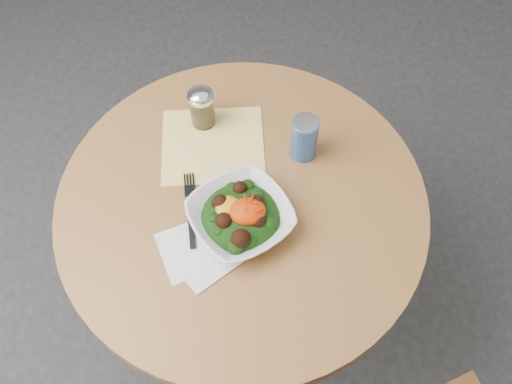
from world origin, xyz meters
TOP-DOWN VIEW (x-y plane):
  - ground at (0.00, 0.00)m, footprint 6.00×6.00m
  - table at (0.00, 0.00)m, footprint 0.90×0.90m
  - cloth_napkin at (-0.05, 0.17)m, footprint 0.28×0.26m
  - paper_napkins at (-0.12, -0.12)m, footprint 0.20×0.20m
  - salad_bowl at (-0.01, -0.06)m, footprint 0.30×0.30m
  - fork at (-0.12, -0.01)m, footprint 0.03×0.21m
  - spice_shaker at (-0.07, 0.25)m, footprint 0.07×0.07m
  - beverage_can at (0.17, 0.11)m, footprint 0.07×0.07m

SIDE VIEW (x-z plane):
  - ground at x=0.00m, z-range 0.00..0.00m
  - table at x=0.00m, z-range 0.18..0.93m
  - cloth_napkin at x=-0.05m, z-range 0.75..0.75m
  - paper_napkins at x=-0.12m, z-range 0.75..0.75m
  - fork at x=-0.12m, z-range 0.75..0.76m
  - salad_bowl at x=-0.01m, z-range 0.74..0.82m
  - spice_shaker at x=-0.07m, z-range 0.75..0.87m
  - beverage_can at x=0.17m, z-range 0.75..0.88m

